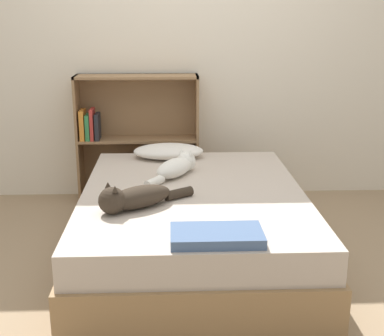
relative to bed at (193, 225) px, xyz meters
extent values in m
plane|color=#997F60|center=(0.00, 0.00, -0.22)|extent=(8.00, 8.00, 0.00)
cube|color=silver|center=(0.00, 1.31, 1.03)|extent=(8.00, 0.06, 2.50)
cube|color=#99754C|center=(0.00, 0.00, -0.09)|extent=(1.38, 1.87, 0.27)
cube|color=#C1B2A3|center=(0.00, 0.00, 0.14)|extent=(1.34, 1.82, 0.18)
ellipsoid|color=white|center=(-0.15, 0.75, 0.28)|extent=(0.52, 0.31, 0.11)
ellipsoid|color=white|center=(-0.11, 0.29, 0.29)|extent=(0.32, 0.38, 0.12)
sphere|color=white|center=(-0.03, 0.41, 0.30)|extent=(0.13, 0.13, 0.13)
cone|color=white|center=(-0.06, 0.43, 0.37)|extent=(0.04, 0.04, 0.03)
cone|color=white|center=(0.00, 0.39, 0.37)|extent=(0.04, 0.04, 0.03)
cylinder|color=white|center=(-0.24, 0.08, 0.26)|extent=(0.13, 0.17, 0.06)
ellipsoid|color=#33281E|center=(-0.31, -0.29, 0.29)|extent=(0.42, 0.35, 0.12)
sphere|color=#33281E|center=(-0.45, -0.38, 0.31)|extent=(0.15, 0.15, 0.15)
cone|color=#33281E|center=(-0.43, -0.41, 0.38)|extent=(0.04, 0.04, 0.03)
cone|color=#33281E|center=(-0.47, -0.35, 0.38)|extent=(0.04, 0.04, 0.03)
cylinder|color=#33281E|center=(-0.09, -0.14, 0.26)|extent=(0.18, 0.14, 0.06)
cube|color=#8E6B47|center=(-0.87, 1.14, 0.29)|extent=(0.02, 0.26, 1.03)
cube|color=#8E6B47|center=(0.08, 1.14, 0.29)|extent=(0.02, 0.26, 1.03)
cube|color=#8E6B47|center=(-0.39, 1.14, -0.21)|extent=(0.97, 0.26, 0.02)
cube|color=#8E6B47|center=(-0.39, 1.14, 0.79)|extent=(0.97, 0.26, 0.02)
cube|color=#8E6B47|center=(-0.39, 1.14, 0.29)|extent=(0.93, 0.26, 0.02)
cube|color=#8E6B47|center=(-0.39, 1.26, 0.29)|extent=(0.97, 0.02, 1.03)
cube|color=orange|center=(-0.83, 1.10, 0.42)|extent=(0.04, 0.16, 0.24)
cube|color=#337F47|center=(-0.79, 1.10, 0.40)|extent=(0.03, 0.16, 0.20)
cube|color=#B7332D|center=(-0.75, 1.10, 0.42)|extent=(0.03, 0.16, 0.25)
cube|color=#232328|center=(-0.71, 1.10, 0.40)|extent=(0.03, 0.16, 0.21)
cube|color=#4C668E|center=(0.08, -0.75, 0.26)|extent=(0.44, 0.25, 0.05)
camera|label=1|loc=(-0.14, -3.10, 1.28)|focal=50.00mm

